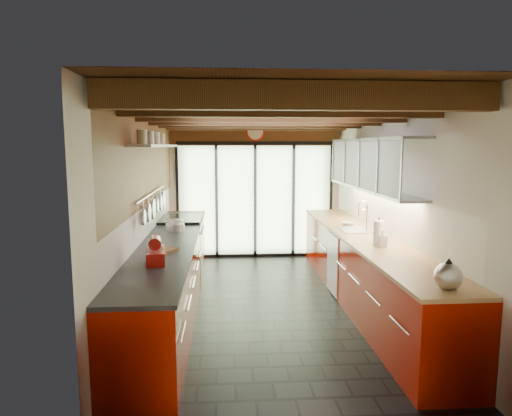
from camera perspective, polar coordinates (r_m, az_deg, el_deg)
The scene contains 18 objects.
ground at distance 6.19m, azimuth 1.62°, elevation -12.04°, with size 5.50×5.50×0.00m, color black.
room_shell at distance 5.84m, azimuth 1.69°, elevation 3.41°, with size 5.50×5.50×5.50m.
ceiling_beams at distance 6.21m, azimuth 1.37°, elevation 11.13°, with size 3.14×5.06×4.90m.
glass_door at distance 8.52m, azimuth -0.10°, elevation 4.83°, with size 2.95×0.10×2.90m.
left_counter at distance 6.06m, azimuth -10.56°, elevation -8.02°, with size 0.68×5.00×0.92m.
range_stove at distance 7.46m, azimuth -9.30°, elevation -4.93°, with size 0.66×0.90×0.97m.
right_counter at distance 6.30m, azimuth 13.35°, elevation -7.50°, with size 0.68×5.00×0.92m.
sink_assembly at distance 6.57m, azimuth 12.57°, elevation -2.39°, with size 0.45×0.52×0.43m.
upper_cabinets_right at distance 6.42m, azimuth 14.28°, elevation 5.32°, with size 0.34×3.00×3.00m.
left_wall_fixtures at distance 6.12m, azimuth -12.42°, elevation 4.82°, with size 0.28×2.60×0.96m.
stand_mixer at distance 4.71m, azimuth -12.42°, elevation -5.50°, with size 0.22×0.33×0.29m.
pot_large at distance 6.62m, azimuth -9.95°, elevation -2.01°, with size 0.21×0.21×0.13m, color silver.
pot_small at distance 6.49m, azimuth -10.07°, elevation -2.37°, with size 0.26×0.26×0.10m, color silver.
cutting_board at distance 5.24m, azimuth -11.54°, elevation -5.22°, with size 0.24×0.33×0.03m, color brown.
kettle at distance 4.14m, azimuth 22.89°, elevation -7.68°, with size 0.30×0.32×0.27m.
paper_towel at distance 5.68m, azimuth 15.07°, elevation -3.01°, with size 0.14×0.14×0.34m.
soap_bottle at distance 5.55m, azimuth 15.55°, elevation -3.71°, with size 0.09×0.09×0.20m, color silver.
bowl at distance 6.97m, azimuth 11.44°, elevation -1.92°, with size 0.19×0.19×0.05m, color silver.
Camera 1 is at (-0.58, -5.80, 2.10)m, focal length 32.00 mm.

